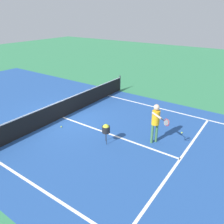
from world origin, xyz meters
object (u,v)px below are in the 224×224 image
net (62,109)px  player_near (156,119)px  ball_hopper (106,129)px  tennis_ball_near_net (61,127)px  tennis_ball_mid_court (182,133)px

net → player_near: bearing=-84.2°
ball_hopper → tennis_ball_near_net: 2.69m
net → tennis_ball_near_net: net is taller
player_near → tennis_ball_mid_court: (1.47, -0.71, -1.07)m
ball_hopper → tennis_ball_near_net: bearing=93.3°
player_near → tennis_ball_near_net: player_near is taller
player_near → ball_hopper: bearing=125.5°
net → ball_hopper: net is taller
net → tennis_ball_near_net: (-0.83, -0.77, -0.46)m
net → player_near: player_near is taller
player_near → ball_hopper: size_ratio=2.01×
ball_hopper → tennis_ball_mid_court: size_ratio=13.25×
net → player_near: 5.11m
player_near → tennis_ball_near_net: (-1.34, 4.28, -1.07)m
player_near → ball_hopper: player_near is taller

